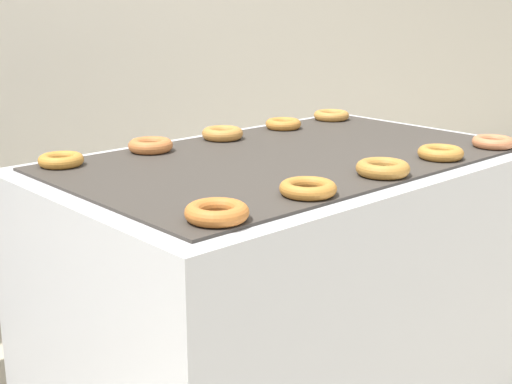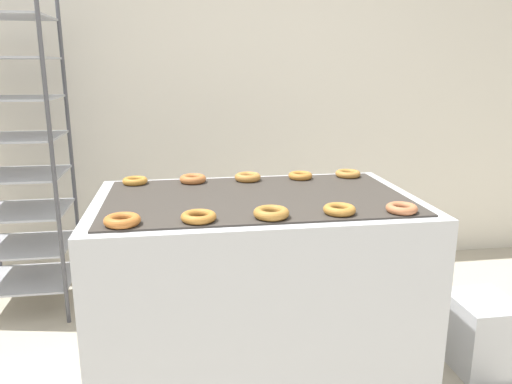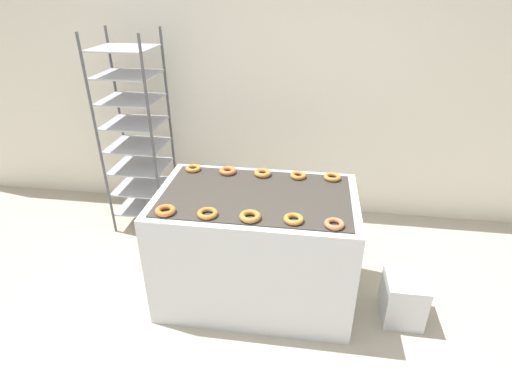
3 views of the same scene
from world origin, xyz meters
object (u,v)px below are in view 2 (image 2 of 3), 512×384
at_px(donut_near_right, 339,210).
at_px(donut_far_rightmost, 348,174).
at_px(donut_far_leftmost, 135,181).
at_px(donut_near_leftmost, 122,220).
at_px(donut_near_left, 199,217).
at_px(donut_far_right, 300,176).
at_px(baking_rack_cart, 17,156).
at_px(fryer_machine, 256,289).
at_px(donut_near_center, 271,213).
at_px(donut_far_center, 248,177).
at_px(glaze_bin, 481,333).
at_px(donut_near_rightmost, 402,208).
at_px(donut_far_left, 193,179).

bearing_deg(donut_near_right, donut_far_rightmost, 68.32).
bearing_deg(donut_far_leftmost, donut_near_leftmost, -89.53).
distance_m(donut_near_left, donut_far_right, 0.85).
bearing_deg(donut_near_left, donut_near_right, 1.01).
bearing_deg(baking_rack_cart, fryer_machine, -35.29).
bearing_deg(donut_far_rightmost, donut_far_right, -178.05).
distance_m(donut_near_left, donut_near_center, 0.28).
xyz_separation_m(donut_near_left, donut_far_center, (0.28, 0.64, 0.00)).
bearing_deg(donut_near_leftmost, baking_rack_cart, 120.29).
bearing_deg(glaze_bin, donut_far_right, 152.56).
bearing_deg(baking_rack_cart, donut_near_leftmost, -59.71).
xyz_separation_m(donut_near_rightmost, donut_far_right, (-0.26, 0.65, 0.00)).
distance_m(donut_near_leftmost, donut_far_rightmost, 1.27).
bearing_deg(glaze_bin, donut_near_center, -168.99).
xyz_separation_m(donut_far_leftmost, donut_far_rightmost, (1.09, -0.00, 0.00)).
bearing_deg(donut_far_left, glaze_bin, -17.26).
bearing_deg(donut_near_center, donut_near_right, 2.04).
height_order(donut_far_center, donut_far_rightmost, donut_far_center).
bearing_deg(donut_near_leftmost, donut_far_center, 49.50).
height_order(fryer_machine, donut_near_leftmost, donut_near_leftmost).
distance_m(donut_near_center, donut_near_rightmost, 0.53).
xyz_separation_m(glaze_bin, donut_near_right, (-0.82, -0.20, 0.73)).
bearing_deg(baking_rack_cart, donut_near_rightmost, -34.31).
relative_size(baking_rack_cart, donut_far_center, 14.18).
xyz_separation_m(donut_near_right, donut_far_leftmost, (-0.84, 0.64, -0.00)).
xyz_separation_m(baking_rack_cart, donut_near_rightmost, (1.80, -1.23, -0.04)).
bearing_deg(donut_near_rightmost, donut_far_leftmost, 148.70).
height_order(donut_near_center, donut_far_left, same).
xyz_separation_m(baking_rack_cart, donut_far_leftmost, (0.71, -0.57, -0.04)).
xyz_separation_m(donut_far_leftmost, donut_far_right, (0.84, -0.01, 0.00)).
height_order(donut_near_leftmost, donut_far_leftmost, donut_near_leftmost).
xyz_separation_m(donut_near_right, donut_far_center, (-0.28, 0.63, 0.00)).
relative_size(donut_near_rightmost, donut_far_center, 0.94).
relative_size(fryer_machine, glaze_bin, 3.99).
distance_m(fryer_machine, donut_near_leftmost, 0.79).
bearing_deg(donut_far_right, donut_far_rightmost, 1.95).
distance_m(donut_near_left, donut_near_rightmost, 0.81).
relative_size(glaze_bin, donut_far_rightmost, 2.75).
distance_m(baking_rack_cart, donut_near_leftmost, 1.42).
xyz_separation_m(baking_rack_cart, donut_near_leftmost, (0.72, -1.23, -0.04)).
relative_size(donut_near_center, donut_far_rightmost, 1.06).
bearing_deg(donut_near_right, donut_near_left, -178.99).
bearing_deg(glaze_bin, donut_near_leftmost, -172.39).
xyz_separation_m(glaze_bin, donut_far_left, (-1.38, 0.43, 0.74)).
relative_size(donut_far_left, donut_far_center, 1.00).
xyz_separation_m(donut_near_left, donut_near_center, (0.28, -0.00, 0.00)).
height_order(donut_near_center, donut_far_rightmost, donut_near_center).
xyz_separation_m(donut_near_center, donut_far_right, (0.27, 0.64, -0.00)).
relative_size(donut_near_leftmost, donut_far_left, 1.02).
xyz_separation_m(donut_near_right, donut_far_right, (-0.00, 0.63, -0.00)).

